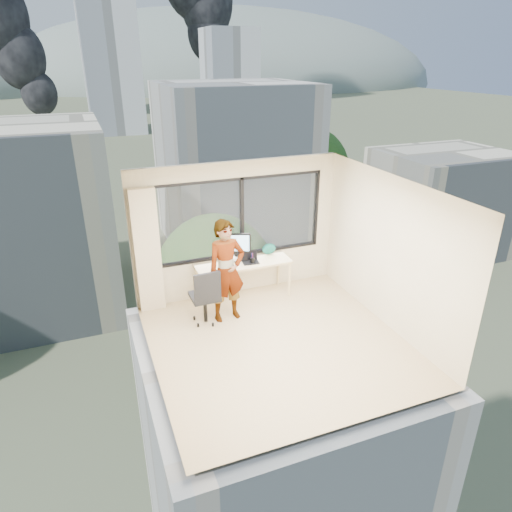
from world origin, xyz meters
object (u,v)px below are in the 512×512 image
chair (205,295)px  laptop (251,258)px  person (227,271)px  game_console (227,259)px  desk (244,280)px  monitor (236,247)px  handbag (269,249)px

chair → laptop: chair is taller
person → game_console: (0.26, 0.78, -0.13)m
game_console → desk: bearing=-40.2°
chair → laptop: size_ratio=3.35×
chair → person: person is taller
game_console → monitor: bearing=-22.5°
desk → chair: bearing=-147.8°
monitor → desk: bearing=-33.0°
chair → game_console: bearing=48.0°
laptop → person: bearing=-133.9°
chair → handbag: size_ratio=3.82×
chair → monitor: bearing=39.6°
game_console → handbag: (0.87, 0.01, 0.07)m
desk → game_console: size_ratio=5.43×
handbag → monitor: bearing=177.8°
desk → handbag: (0.60, 0.20, 0.48)m
game_console → handbag: 0.87m
laptop → monitor: bearing=143.9°
person → handbag: size_ratio=6.63×
monitor → laptop: monitor is taller
desk → monitor: bearing=126.0°
game_console → chair: bearing=-136.2°
desk → person: 0.96m
person → monitor: bearing=53.4°
person → handbag: bearing=28.8°
desk → laptop: size_ratio=5.67×
game_console → laptop: size_ratio=1.04×
person → game_console: size_ratio=5.57×
chair → handbag: bearing=25.9°
chair → desk: bearing=31.1°
desk → chair: (-0.93, -0.58, 0.16)m
chair → laptop: 1.21m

